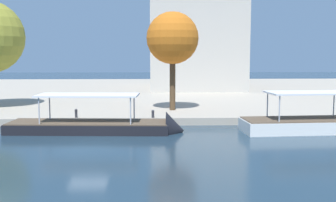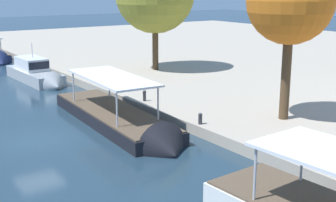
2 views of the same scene
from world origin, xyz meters
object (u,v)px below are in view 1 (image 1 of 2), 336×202
at_px(tour_boat_3, 321,126).
at_px(tree_2, 175,37).
at_px(mooring_bollard_2, 76,113).
at_px(mooring_bollard_1, 153,114).
at_px(tour_boat_2, 104,128).

distance_m(tour_boat_3, tree_2, 15.67).
distance_m(tour_boat_3, mooring_bollard_2, 20.10).
bearing_deg(mooring_bollard_1, tour_boat_3, -14.59).
xyz_separation_m(tour_boat_2, mooring_bollard_1, (3.81, 3.08, 0.70)).
relative_size(mooring_bollard_1, mooring_bollard_2, 0.88).
distance_m(tour_boat_3, mooring_bollard_1, 13.63).
bearing_deg(tree_2, tour_boat_2, -126.42).
height_order(tour_boat_3, mooring_bollard_1, tour_boat_3).
height_order(mooring_bollard_1, mooring_bollard_2, mooring_bollard_2).
relative_size(tour_boat_2, tree_2, 1.46).
relative_size(tour_boat_3, tree_2, 1.22).
distance_m(mooring_bollard_2, tree_2, 11.91).
distance_m(mooring_bollard_1, mooring_bollard_2, 6.58).
xyz_separation_m(mooring_bollard_1, mooring_bollard_2, (-6.57, 0.27, 0.05)).
xyz_separation_m(mooring_bollard_2, tree_2, (8.70, 4.71, 6.63)).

